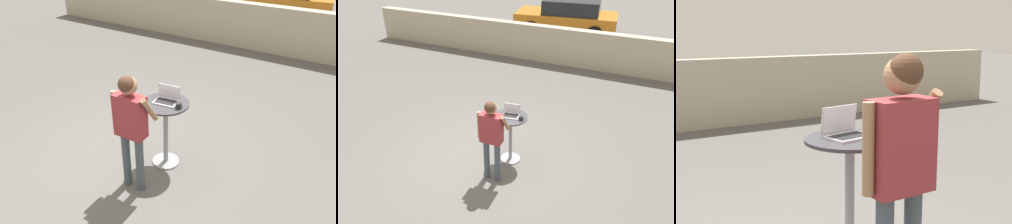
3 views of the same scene
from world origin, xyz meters
The scene contains 6 objects.
ground_plane centered at (0.00, 0.00, 0.00)m, with size 50.00×50.00×0.00m, color #5B5956.
pavement_kerb centered at (0.00, 5.92, 0.63)m, with size 15.73×0.35×1.25m.
cafe_table centered at (0.47, 0.21, 0.68)m, with size 0.66×0.66×1.03m.
laptop centered at (0.46, 0.25, 1.08)m, with size 0.35×0.29×0.22m.
coffee_mug centered at (0.70, 0.17, 1.07)m, with size 0.11×0.08×0.08m.
standing_person centered at (0.39, -0.47, 1.06)m, with size 0.54×0.38×1.67m.
Camera 1 is at (2.65, -3.09, 3.19)m, focal length 35.00 mm.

